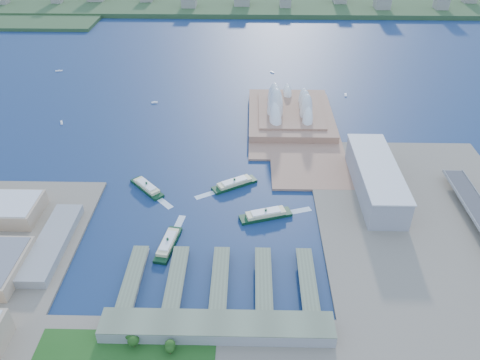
{
  "coord_description": "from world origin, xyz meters",
  "views": [
    {
      "loc": [
        40.45,
        -394.18,
        338.28
      ],
      "look_at": [
        29.97,
        76.84,
        18.0
      ],
      "focal_mm": 35.0,
      "sensor_mm": 36.0,
      "label": 1
    }
  ],
  "objects_px": {
    "opera_house": "(291,100)",
    "ferry_d": "(266,213)",
    "ferry_c": "(168,242)",
    "ferry_a": "(147,186)",
    "ferry_b": "(234,182)",
    "toaster_building": "(376,179)"
  },
  "relations": [
    {
      "from": "ferry_b",
      "to": "ferry_c",
      "type": "xyz_separation_m",
      "value": [
        -67.05,
        -113.72,
        -0.18
      ]
    },
    {
      "from": "opera_house",
      "to": "ferry_d",
      "type": "relative_size",
      "value": 2.97
    },
    {
      "from": "ferry_b",
      "to": "ferry_c",
      "type": "height_order",
      "value": "ferry_b"
    },
    {
      "from": "opera_house",
      "to": "ferry_d",
      "type": "bearing_deg",
      "value": -100.01
    },
    {
      "from": "ferry_a",
      "to": "ferry_c",
      "type": "relative_size",
      "value": 0.99
    },
    {
      "from": "toaster_building",
      "to": "ferry_d",
      "type": "bearing_deg",
      "value": -158.92
    },
    {
      "from": "ferry_d",
      "to": "toaster_building",
      "type": "bearing_deg",
      "value": -86.33
    },
    {
      "from": "ferry_b",
      "to": "ferry_c",
      "type": "bearing_deg",
      "value": -61.12
    },
    {
      "from": "ferry_c",
      "to": "toaster_building",
      "type": "bearing_deg",
      "value": -146.97
    },
    {
      "from": "ferry_c",
      "to": "ferry_b",
      "type": "bearing_deg",
      "value": -110.87
    },
    {
      "from": "ferry_d",
      "to": "opera_house",
      "type": "bearing_deg",
      "value": -27.43
    },
    {
      "from": "ferry_b",
      "to": "ferry_d",
      "type": "bearing_deg",
      "value": 0.78
    },
    {
      "from": "ferry_b",
      "to": "ferry_c",
      "type": "relative_size",
      "value": 1.03
    },
    {
      "from": "ferry_b",
      "to": "ferry_d",
      "type": "height_order",
      "value": "ferry_d"
    },
    {
      "from": "ferry_c",
      "to": "ferry_a",
      "type": "bearing_deg",
      "value": -58.22
    },
    {
      "from": "opera_house",
      "to": "ferry_c",
      "type": "relative_size",
      "value": 3.16
    },
    {
      "from": "opera_house",
      "to": "ferry_d",
      "type": "xyz_separation_m",
      "value": [
        -44.45,
        -251.83,
        -26.27
      ]
    },
    {
      "from": "opera_house",
      "to": "toaster_building",
      "type": "xyz_separation_m",
      "value": [
        90.0,
        -200.0,
        -11.5
      ]
    },
    {
      "from": "opera_house",
      "to": "ferry_c",
      "type": "distance_m",
      "value": 339.27
    },
    {
      "from": "opera_house",
      "to": "toaster_building",
      "type": "relative_size",
      "value": 1.16
    },
    {
      "from": "ferry_a",
      "to": "opera_house",
      "type": "bearing_deg",
      "value": 3.15
    },
    {
      "from": "ferry_a",
      "to": "ferry_c",
      "type": "xyz_separation_m",
      "value": [
        42.12,
        -103.61,
        0.06
      ]
    }
  ]
}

